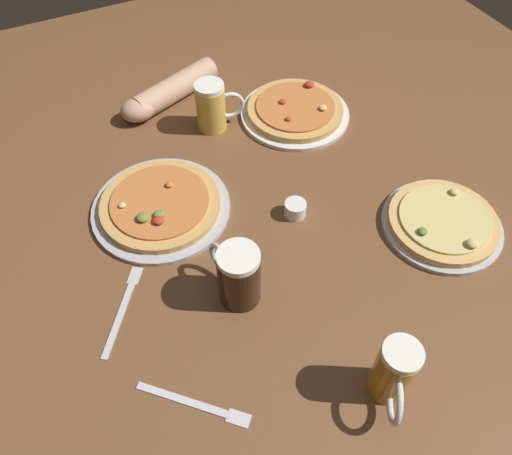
# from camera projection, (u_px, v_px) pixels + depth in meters

# --- Properties ---
(ground_plane) EXTENTS (2.40, 2.40, 0.03)m
(ground_plane) POSITION_uv_depth(u_px,v_px,m) (256.00, 237.00, 1.19)
(ground_plane) COLOR brown
(pizza_plate_near) EXTENTS (0.29, 0.29, 0.05)m
(pizza_plate_near) POSITION_uv_depth(u_px,v_px,m) (443.00, 223.00, 1.18)
(pizza_plate_near) COLOR #B2B2B7
(pizza_plate_near) RESTS_ON ground_plane
(pizza_plate_far) EXTENTS (0.34, 0.34, 0.05)m
(pizza_plate_far) POSITION_uv_depth(u_px,v_px,m) (161.00, 206.00, 1.21)
(pizza_plate_far) COLOR #B2B2B7
(pizza_plate_far) RESTS_ON ground_plane
(pizza_plate_side) EXTENTS (0.32, 0.32, 0.05)m
(pizza_plate_side) POSITION_uv_depth(u_px,v_px,m) (295.00, 111.00, 1.44)
(pizza_plate_side) COLOR silver
(pizza_plate_side) RESTS_ON ground_plane
(beer_mug_dark) EXTENTS (0.09, 0.12, 0.16)m
(beer_mug_dark) POSITION_uv_depth(u_px,v_px,m) (394.00, 374.00, 0.89)
(beer_mug_dark) COLOR #B27A23
(beer_mug_dark) RESTS_ON ground_plane
(beer_mug_amber) EXTENTS (0.09, 0.14, 0.15)m
(beer_mug_amber) POSITION_uv_depth(u_px,v_px,m) (238.00, 275.00, 1.02)
(beer_mug_amber) COLOR black
(beer_mug_amber) RESTS_ON ground_plane
(beer_mug_pale) EXTENTS (0.14, 0.08, 0.14)m
(beer_mug_pale) POSITION_uv_depth(u_px,v_px,m) (212.00, 106.00, 1.37)
(beer_mug_pale) COLOR gold
(beer_mug_pale) RESTS_ON ground_plane
(ramekin_sauce) EXTENTS (0.05, 0.05, 0.04)m
(ramekin_sauce) POSITION_uv_depth(u_px,v_px,m) (295.00, 209.00, 1.20)
(ramekin_sauce) COLOR white
(ramekin_sauce) RESTS_ON ground_plane
(fork_left) EXTENTS (0.18, 0.17, 0.01)m
(fork_left) POSITION_uv_depth(u_px,v_px,m) (196.00, 404.00, 0.93)
(fork_left) COLOR silver
(fork_left) RESTS_ON ground_plane
(fork_spare) EXTENTS (0.14, 0.19, 0.01)m
(fork_spare) POSITION_uv_depth(u_px,v_px,m) (123.00, 308.00, 1.05)
(fork_spare) COLOR silver
(fork_spare) RESTS_ON ground_plane
(diner_arm) EXTENTS (0.33, 0.17, 0.07)m
(diner_arm) POSITION_uv_depth(u_px,v_px,m) (166.00, 93.00, 1.46)
(diner_arm) COLOR tan
(diner_arm) RESTS_ON ground_plane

